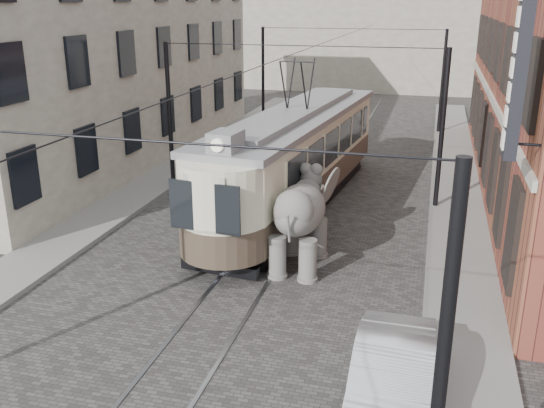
% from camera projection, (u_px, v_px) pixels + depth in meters
% --- Properties ---
extents(ground, '(120.00, 120.00, 0.00)m').
position_uv_depth(ground, '(261.00, 256.00, 18.82)').
color(ground, '#464441').
extents(tram_rails, '(1.54, 80.00, 0.02)m').
position_uv_depth(tram_rails, '(261.00, 255.00, 18.81)').
color(tram_rails, slate).
rests_on(tram_rails, ground).
extents(sidewalk_right, '(2.00, 60.00, 0.15)m').
position_uv_depth(sidewalk_right, '(461.00, 275.00, 17.32)').
color(sidewalk_right, slate).
rests_on(sidewalk_right, ground).
extents(sidewalk_left, '(2.00, 60.00, 0.15)m').
position_uv_depth(sidewalk_left, '(76.00, 233.00, 20.39)').
color(sidewalk_left, slate).
rests_on(sidewalk_left, ground).
extents(stucco_building, '(7.00, 24.00, 10.00)m').
position_uv_depth(stucco_building, '(99.00, 56.00, 29.05)').
color(stucco_building, gray).
rests_on(stucco_building, ground).
extents(distant_block, '(28.00, 10.00, 14.00)m').
position_uv_depth(distant_block, '(386.00, 6.00, 53.12)').
color(distant_block, gray).
rests_on(distant_block, ground).
extents(catenary, '(11.00, 30.20, 6.00)m').
position_uv_depth(catenary, '(292.00, 129.00, 22.47)').
color(catenary, black).
rests_on(catenary, ground).
extents(tram, '(4.29, 14.12, 5.51)m').
position_uv_depth(tram, '(297.00, 136.00, 22.53)').
color(tram, beige).
rests_on(tram, ground).
extents(elephant, '(2.56, 4.56, 2.77)m').
position_uv_depth(elephant, '(299.00, 223.00, 17.64)').
color(elephant, '#65625D').
rests_on(elephant, ground).
extents(parked_car, '(1.54, 4.37, 1.44)m').
position_uv_depth(parked_car, '(392.00, 382.00, 11.41)').
color(parked_car, '#A3A4A7').
rests_on(parked_car, ground).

